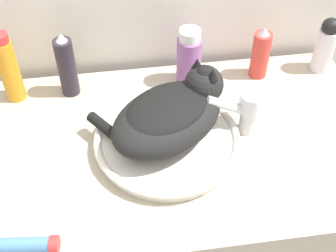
{
  "coord_description": "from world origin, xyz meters",
  "views": [
    {
      "loc": [
        -0.13,
        -0.49,
        1.73
      ],
      "look_at": [
        -0.02,
        0.29,
        0.92
      ],
      "focal_mm": 50.0,
      "sensor_mm": 36.0,
      "label": 1
    }
  ],
  "objects_px": {
    "spray_bottle_trigger": "(260,54)",
    "lotion_bottle_white": "(325,45)",
    "mouthwash_bottle": "(189,58)",
    "hairspray_can_black": "(67,66)",
    "cat": "(171,113)",
    "faucet": "(246,110)",
    "shampoo_bottle_tall": "(9,68)",
    "cream_tube": "(24,245)"
  },
  "relations": [
    {
      "from": "mouthwash_bottle",
      "to": "shampoo_bottle_tall",
      "type": "bearing_deg",
      "value": 180.0
    },
    {
      "from": "spray_bottle_trigger",
      "to": "cream_tube",
      "type": "distance_m",
      "value": 0.82
    },
    {
      "from": "faucet",
      "to": "lotion_bottle_white",
      "type": "distance_m",
      "value": 0.37
    },
    {
      "from": "hairspray_can_black",
      "to": "lotion_bottle_white",
      "type": "height_order",
      "value": "hairspray_can_black"
    },
    {
      "from": "lotion_bottle_white",
      "to": "faucet",
      "type": "bearing_deg",
      "value": -143.1
    },
    {
      "from": "mouthwash_bottle",
      "to": "cat",
      "type": "bearing_deg",
      "value": -110.08
    },
    {
      "from": "spray_bottle_trigger",
      "to": "lotion_bottle_white",
      "type": "distance_m",
      "value": 0.19
    },
    {
      "from": "faucet",
      "to": "cream_tube",
      "type": "bearing_deg",
      "value": 19.49
    },
    {
      "from": "hairspray_can_black",
      "to": "spray_bottle_trigger",
      "type": "bearing_deg",
      "value": 0.0
    },
    {
      "from": "faucet",
      "to": "lotion_bottle_white",
      "type": "relative_size",
      "value": 0.88
    },
    {
      "from": "cat",
      "to": "spray_bottle_trigger",
      "type": "xyz_separation_m",
      "value": [
        0.3,
        0.24,
        -0.03
      ]
    },
    {
      "from": "spray_bottle_trigger",
      "to": "lotion_bottle_white",
      "type": "xyz_separation_m",
      "value": [
        0.19,
        0.0,
        0.01
      ]
    },
    {
      "from": "cat",
      "to": "cream_tube",
      "type": "distance_m",
      "value": 0.44
    },
    {
      "from": "shampoo_bottle_tall",
      "to": "hairspray_can_black",
      "type": "height_order",
      "value": "shampoo_bottle_tall"
    },
    {
      "from": "cat",
      "to": "shampoo_bottle_tall",
      "type": "relative_size",
      "value": 1.78
    },
    {
      "from": "mouthwash_bottle",
      "to": "hairspray_can_black",
      "type": "relative_size",
      "value": 0.89
    },
    {
      "from": "mouthwash_bottle",
      "to": "lotion_bottle_white",
      "type": "height_order",
      "value": "mouthwash_bottle"
    },
    {
      "from": "hairspray_can_black",
      "to": "cream_tube",
      "type": "relative_size",
      "value": 1.29
    },
    {
      "from": "faucet",
      "to": "mouthwash_bottle",
      "type": "height_order",
      "value": "mouthwash_bottle"
    },
    {
      "from": "hairspray_can_black",
      "to": "faucet",
      "type": "bearing_deg",
      "value": -26.47
    },
    {
      "from": "spray_bottle_trigger",
      "to": "shampoo_bottle_tall",
      "type": "bearing_deg",
      "value": 180.0
    },
    {
      "from": "lotion_bottle_white",
      "to": "shampoo_bottle_tall",
      "type": "bearing_deg",
      "value": 180.0
    },
    {
      "from": "cat",
      "to": "spray_bottle_trigger",
      "type": "distance_m",
      "value": 0.39
    },
    {
      "from": "cream_tube",
      "to": "faucet",
      "type": "bearing_deg",
      "value": 26.68
    },
    {
      "from": "cat",
      "to": "cream_tube",
      "type": "bearing_deg",
      "value": -176.93
    },
    {
      "from": "cream_tube",
      "to": "hairspray_can_black",
      "type": "bearing_deg",
      "value": 78.94
    },
    {
      "from": "hairspray_can_black",
      "to": "lotion_bottle_white",
      "type": "bearing_deg",
      "value": 0.0
    },
    {
      "from": "lotion_bottle_white",
      "to": "hairspray_can_black",
      "type": "bearing_deg",
      "value": 180.0
    },
    {
      "from": "cat",
      "to": "faucet",
      "type": "distance_m",
      "value": 0.2
    },
    {
      "from": "shampoo_bottle_tall",
      "to": "lotion_bottle_white",
      "type": "height_order",
      "value": "shampoo_bottle_tall"
    },
    {
      "from": "cream_tube",
      "to": "cat",
      "type": "bearing_deg",
      "value": 36.13
    },
    {
      "from": "mouthwash_bottle",
      "to": "spray_bottle_trigger",
      "type": "height_order",
      "value": "mouthwash_bottle"
    },
    {
      "from": "faucet",
      "to": "mouthwash_bottle",
      "type": "distance_m",
      "value": 0.25
    },
    {
      "from": "mouthwash_bottle",
      "to": "hairspray_can_black",
      "type": "xyz_separation_m",
      "value": [
        -0.34,
        0.0,
        0.01
      ]
    },
    {
      "from": "lotion_bottle_white",
      "to": "cream_tube",
      "type": "xyz_separation_m",
      "value": [
        -0.84,
        -0.5,
        -0.07
      ]
    },
    {
      "from": "faucet",
      "to": "mouthwash_bottle",
      "type": "bearing_deg",
      "value": -71.65
    },
    {
      "from": "cream_tube",
      "to": "lotion_bottle_white",
      "type": "bearing_deg",
      "value": 30.55
    },
    {
      "from": "shampoo_bottle_tall",
      "to": "lotion_bottle_white",
      "type": "relative_size",
      "value": 1.21
    },
    {
      "from": "cat",
      "to": "shampoo_bottle_tall",
      "type": "xyz_separation_m",
      "value": [
        -0.41,
        0.24,
        -0.01
      ]
    },
    {
      "from": "lotion_bottle_white",
      "to": "spray_bottle_trigger",
      "type": "bearing_deg",
      "value": 180.0
    },
    {
      "from": "cat",
      "to": "faucet",
      "type": "relative_size",
      "value": 2.45
    },
    {
      "from": "mouthwash_bottle",
      "to": "shampoo_bottle_tall",
      "type": "distance_m",
      "value": 0.49
    }
  ]
}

